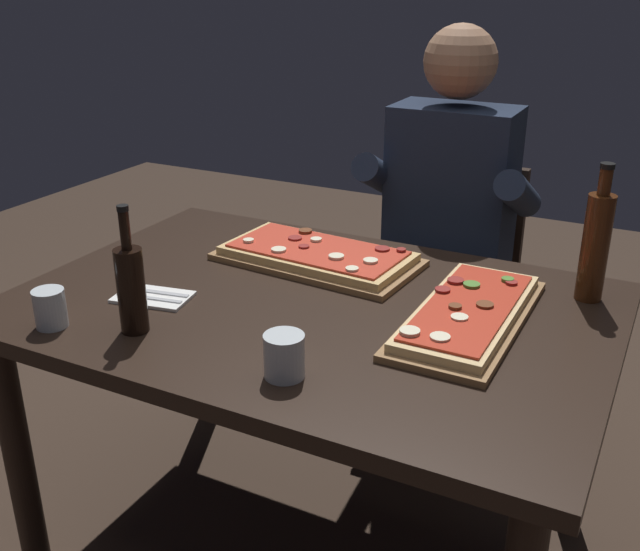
% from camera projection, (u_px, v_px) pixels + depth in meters
% --- Properties ---
extents(ground_plane, '(6.40, 6.40, 0.00)m').
position_uv_depth(ground_plane, '(312.00, 543.00, 2.05)').
color(ground_plane, '#38281E').
extents(dining_table, '(1.40, 0.96, 0.74)m').
position_uv_depth(dining_table, '(311.00, 337.00, 1.80)').
color(dining_table, black).
rests_on(dining_table, ground_plane).
extents(pizza_rectangular_front, '(0.56, 0.32, 0.05)m').
position_uv_depth(pizza_rectangular_front, '(317.00, 256.00, 1.99)').
color(pizza_rectangular_front, olive).
rests_on(pizza_rectangular_front, dining_table).
extents(pizza_rectangular_left, '(0.23, 0.54, 0.05)m').
position_uv_depth(pizza_rectangular_left, '(468.00, 314.00, 1.66)').
color(pizza_rectangular_left, olive).
rests_on(pizza_rectangular_left, dining_table).
extents(wine_bottle_dark, '(0.06, 0.06, 0.33)m').
position_uv_depth(wine_bottle_dark, '(596.00, 244.00, 1.73)').
color(wine_bottle_dark, '#47230F').
rests_on(wine_bottle_dark, dining_table).
extents(oil_bottle_amber, '(0.06, 0.06, 0.29)m').
position_uv_depth(oil_bottle_amber, '(131.00, 287.00, 1.59)').
color(oil_bottle_amber, black).
rests_on(oil_bottle_amber, dining_table).
extents(tumbler_near_camera, '(0.08, 0.08, 0.09)m').
position_uv_depth(tumbler_near_camera, '(284.00, 358.00, 1.43)').
color(tumbler_near_camera, silver).
rests_on(tumbler_near_camera, dining_table).
extents(tumbler_far_side, '(0.07, 0.07, 0.09)m').
position_uv_depth(tumbler_far_side, '(50.00, 308.00, 1.63)').
color(tumbler_far_side, silver).
rests_on(tumbler_far_side, dining_table).
extents(napkin_cutlery_set, '(0.20, 0.14, 0.01)m').
position_uv_depth(napkin_cutlery_set, '(153.00, 297.00, 1.78)').
color(napkin_cutlery_set, white).
rests_on(napkin_cutlery_set, dining_table).
extents(diner_chair, '(0.44, 0.44, 0.87)m').
position_uv_depth(diner_chair, '(451.00, 281.00, 2.53)').
color(diner_chair, black).
rests_on(diner_chair, ground_plane).
extents(seated_diner, '(0.53, 0.41, 1.33)m').
position_uv_depth(seated_diner, '(445.00, 220.00, 2.33)').
color(seated_diner, '#23232D').
rests_on(seated_diner, ground_plane).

